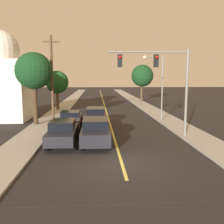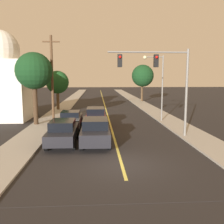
% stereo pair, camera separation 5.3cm
% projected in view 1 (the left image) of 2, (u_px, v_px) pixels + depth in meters
% --- Properties ---
extents(ground_plane, '(200.00, 200.00, 0.00)m').
position_uv_depth(ground_plane, '(122.00, 165.00, 12.84)').
color(ground_plane, black).
extents(road_surface, '(9.86, 80.00, 0.01)m').
position_uv_depth(road_surface, '(103.00, 100.00, 48.42)').
color(road_surface, black).
rests_on(road_surface, ground).
extents(sidewalk_left, '(2.50, 80.00, 0.12)m').
position_uv_depth(sidewalk_left, '(71.00, 100.00, 48.02)').
color(sidewalk_left, '#9E998E').
rests_on(sidewalk_left, ground).
extents(sidewalk_right, '(2.50, 80.00, 0.12)m').
position_uv_depth(sidewalk_right, '(134.00, 100.00, 48.80)').
color(sidewalk_right, '#9E998E').
rests_on(sidewalk_right, ground).
extents(car_near_lane_front, '(1.99, 5.10, 1.73)m').
position_uv_depth(car_near_lane_front, '(95.00, 131.00, 16.88)').
color(car_near_lane_front, black).
rests_on(car_near_lane_front, ground).
extents(car_near_lane_second, '(1.89, 5.20, 1.73)m').
position_uv_depth(car_near_lane_second, '(96.00, 117.00, 22.89)').
color(car_near_lane_second, red).
rests_on(car_near_lane_second, ground).
extents(car_outer_lane_front, '(1.90, 4.82, 1.65)m').
position_uv_depth(car_outer_lane_front, '(63.00, 132.00, 16.73)').
color(car_outer_lane_front, black).
rests_on(car_outer_lane_front, ground).
extents(car_outer_lane_second, '(1.88, 4.39, 1.55)m').
position_uv_depth(car_outer_lane_second, '(71.00, 119.00, 21.86)').
color(car_outer_lane_second, '#474C51').
rests_on(car_outer_lane_second, ground).
extents(traffic_signal_mast, '(5.89, 0.42, 6.38)m').
position_uv_depth(traffic_signal_mast, '(162.00, 74.00, 18.02)').
color(traffic_signal_mast, slate).
rests_on(traffic_signal_mast, ground).
extents(streetlamp_right, '(2.06, 0.36, 6.47)m').
position_uv_depth(streetlamp_right, '(157.00, 79.00, 24.70)').
color(streetlamp_right, slate).
rests_on(streetlamp_right, ground).
extents(utility_pole_left, '(1.60, 0.24, 8.28)m').
position_uv_depth(utility_pole_left, '(52.00, 78.00, 23.93)').
color(utility_pole_left, '#513823').
rests_on(utility_pole_left, ground).
extents(tree_left_near, '(3.08, 3.08, 5.23)m').
position_uv_depth(tree_left_near, '(57.00, 82.00, 33.66)').
color(tree_left_near, '#4C3823').
rests_on(tree_left_near, ground).
extents(tree_left_far, '(3.35, 3.35, 6.62)m').
position_uv_depth(tree_left_far, '(34.00, 71.00, 22.64)').
color(tree_left_far, '#3D2B1C').
rests_on(tree_left_far, ground).
extents(tree_right_near, '(3.01, 3.01, 6.37)m').
position_uv_depth(tree_right_near, '(142.00, 75.00, 45.08)').
color(tree_right_near, '#4C3823').
rests_on(tree_right_near, ground).
extents(tree_right_far, '(3.97, 3.97, 6.60)m').
position_uv_depth(tree_right_far, '(142.00, 76.00, 45.15)').
color(tree_right_far, '#4C3823').
rests_on(tree_right_far, ground).
extents(domed_building_left, '(5.81, 5.81, 9.34)m').
position_uv_depth(domed_building_left, '(1.00, 81.00, 26.37)').
color(domed_building_left, silver).
rests_on(domed_building_left, ground).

